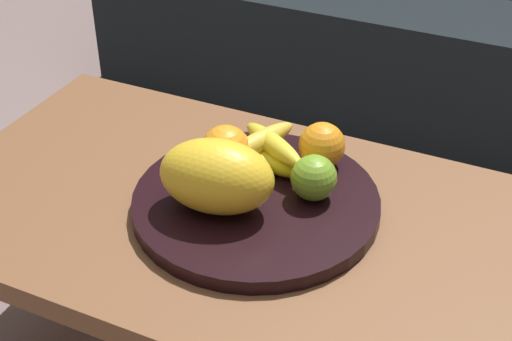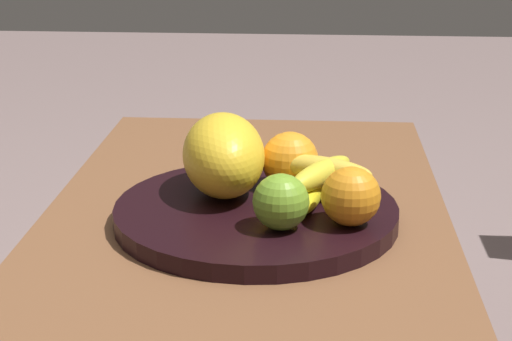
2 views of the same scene
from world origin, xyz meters
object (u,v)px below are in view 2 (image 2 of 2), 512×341
orange_front (351,196)px  banana_bunch (317,180)px  apple_front (281,202)px  melon_large_front (224,155)px  orange_left (290,160)px  coffee_table (243,258)px  fruit_bowl (256,213)px

orange_front → banana_bunch: orange_front is taller
orange_front → apple_front: 0.09m
melon_large_front → orange_left: size_ratio=2.15×
orange_front → coffee_table: bearing=-107.3°
coffee_table → fruit_bowl: fruit_bowl is taller
orange_front → orange_left: bearing=-148.5°
orange_left → melon_large_front: bearing=-70.8°
orange_left → apple_front: size_ratio=1.14×
coffee_table → apple_front: (0.06, 0.05, 0.11)m
coffee_table → orange_left: bearing=146.2°
banana_bunch → apple_front: bearing=-24.1°
apple_front → coffee_table: bearing=-140.1°
orange_front → banana_bunch: (-0.08, -0.04, -0.01)m
melon_large_front → orange_front: bearing=59.5°
coffee_table → apple_front: bearing=39.9°
apple_front → banana_bunch: size_ratio=0.46×
melon_large_front → orange_front: size_ratio=2.30×
fruit_bowl → melon_large_front: 0.10m
apple_front → orange_left: bearing=177.7°
melon_large_front → apple_front: size_ratio=2.44×
coffee_table → apple_front: 0.14m
apple_front → banana_bunch: 0.11m
fruit_bowl → orange_left: orange_left is taller
coffee_table → banana_bunch: bearing=110.0°
orange_left → orange_front: bearing=31.5°
coffee_table → orange_left: 0.16m
coffee_table → apple_front: size_ratio=15.01×
banana_bunch → coffee_table: bearing=-70.0°
coffee_table → fruit_bowl: size_ratio=2.79×
melon_large_front → orange_left: bearing=109.2°
coffee_table → melon_large_front: 0.15m
apple_front → banana_bunch: apple_front is taller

